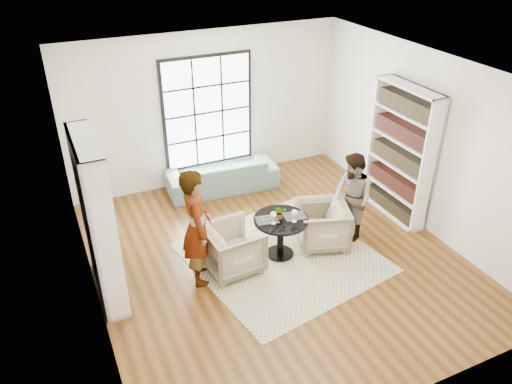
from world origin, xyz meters
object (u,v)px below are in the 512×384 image
armchair_left (233,248)px  wine_glass_left (273,215)px  sofa (222,175)px  pedestal_table (281,229)px  person_left (197,227)px  flower_centerpiece (280,212)px  wine_glass_right (295,213)px  person_right (352,198)px  armchair_right (322,225)px

armchair_left → wine_glass_left: size_ratio=3.93×
sofa → pedestal_table: bearing=95.0°
person_left → flower_centerpiece: bearing=-78.0°
sofa → wine_glass_left: 2.56m
wine_glass_right → wine_glass_left: bearing=165.1°
wine_glass_left → wine_glass_right: 0.33m
armchair_left → flower_centerpiece: flower_centerpiece is taller
person_left → wine_glass_left: bearing=-82.3°
sofa → person_right: size_ratio=1.41×
person_left → wine_glass_right: 1.52m
wine_glass_left → flower_centerpiece: (0.16, 0.09, -0.04)m
armchair_right → wine_glass_right: bearing=-59.1°
wine_glass_right → flower_centerpiece: (-0.16, 0.18, -0.05)m
person_left → wine_glass_right: person_left is taller
sofa → wine_glass_left: (-0.12, -2.51, 0.53)m
armchair_right → wine_glass_left: (-0.92, -0.05, 0.47)m
person_right → wine_glass_left: size_ratio=7.26×
armchair_left → wine_glass_left: wine_glass_left is taller
wine_glass_right → sofa: bearing=94.3°
sofa → armchair_left: 2.56m
flower_centerpiece → person_left: bearing=-178.7°
pedestal_table → sofa: bearing=91.1°
wine_glass_left → person_right: bearing=2.1°
person_left → person_right: person_left is taller
flower_centerpiece → armchair_left: bearing=-177.7°
pedestal_table → armchair_left: size_ratio=1.05×
pedestal_table → armchair_right: bearing=-1.2°
flower_centerpiece → person_right: bearing=-1.8°
armchair_left → person_right: person_right is taller
sofa → wine_glass_left: wine_glass_left is taller
sofa → armchair_left: bearing=76.5°
pedestal_table → armchair_right: (0.75, -0.02, -0.13)m
armchair_left → wine_glass_left: bearing=-99.6°
wine_glass_left → wine_glass_right: wine_glass_right is taller
wine_glass_left → flower_centerpiece: flower_centerpiece is taller
sofa → person_left: size_ratio=1.17×
sofa → person_left: 2.84m
pedestal_table → armchair_left: (-0.81, -0.01, -0.13)m
person_left → flower_centerpiece: (1.35, 0.03, -0.12)m
armchair_left → armchair_right: 1.57m
wine_glass_right → flower_centerpiece: size_ratio=0.99×
person_left → wine_glass_right: size_ratio=8.65×
person_right → armchair_left: bearing=-89.1°
pedestal_table → armchair_right: size_ratio=1.06×
person_left → sofa: bearing=-17.6°
armchair_left → wine_glass_right: bearing=-102.8°
armchair_left → person_right: size_ratio=0.54×
sofa → flower_centerpiece: bearing=94.8°
person_right → wine_glass_left: person_right is taller
person_right → wine_glass_right: (-1.15, -0.14, 0.08)m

